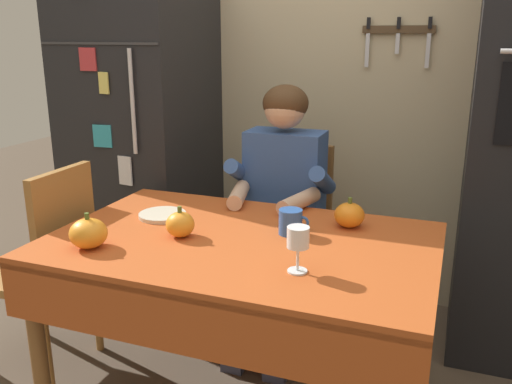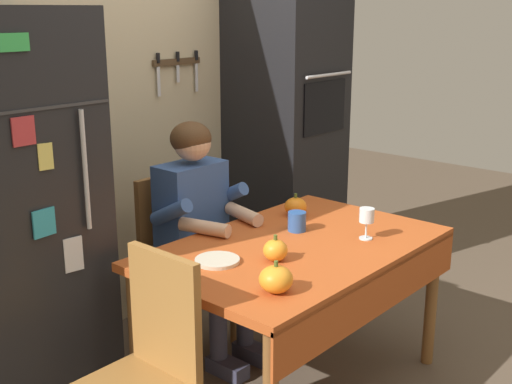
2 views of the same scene
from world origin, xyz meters
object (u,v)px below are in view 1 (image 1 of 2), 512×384
object	(u,v)px
refrigerator	(143,138)
dining_table	(239,262)
serving_tray	(162,215)
pumpkin_small	(180,224)
pumpkin_large	(88,233)
wine_glass	(298,240)
chair_left_side	(50,262)
coffee_mug	(291,222)
pumpkin_medium	(349,215)
chair_behind_person	(291,228)
seated_person	(280,196)

from	to	relation	value
refrigerator	dining_table	xyz separation A→B (m)	(0.95, -0.88, -0.24)
serving_tray	pumpkin_small	bearing A→B (deg)	-44.45
pumpkin_large	serving_tray	size ratio (longest dim) A/B	0.69
wine_glass	serving_tray	distance (m)	0.75
chair_left_side	pumpkin_small	xyz separation A→B (m)	(0.68, -0.06, 0.28)
pumpkin_large	pumpkin_small	world-z (taller)	pumpkin_large
coffee_mug	refrigerator	bearing A→B (deg)	145.84
chair_left_side	pumpkin_small	world-z (taller)	chair_left_side
refrigerator	chair_left_side	size ratio (longest dim) A/B	1.94
coffee_mug	wine_glass	xyz separation A→B (m)	(0.12, -0.32, 0.06)
refrigerator	serving_tray	bearing A→B (deg)	-53.46
refrigerator	chair_left_side	world-z (taller)	refrigerator
wine_glass	serving_tray	size ratio (longest dim) A/B	0.78
coffee_mug	pumpkin_small	xyz separation A→B (m)	(-0.37, -0.17, -0.00)
pumpkin_medium	serving_tray	size ratio (longest dim) A/B	0.61
dining_table	pumpkin_small	distance (m)	0.26
chair_behind_person	dining_table	bearing A→B (deg)	-87.02
dining_table	seated_person	distance (m)	0.61
pumpkin_medium	pumpkin_small	bearing A→B (deg)	-149.82
chair_behind_person	pumpkin_large	xyz separation A→B (m)	(-0.43, -1.04, 0.28)
dining_table	chair_behind_person	size ratio (longest dim) A/B	1.51
chair_behind_person	serving_tray	size ratio (longest dim) A/B	4.81
chair_behind_person	chair_left_side	bearing A→B (deg)	-137.96
seated_person	coffee_mug	xyz separation A→B (m)	(0.20, -0.47, 0.05)
pumpkin_large	pumpkin_small	size ratio (longest dim) A/B	1.13
wine_glass	serving_tray	bearing A→B (deg)	154.49
pumpkin_medium	pumpkin_small	distance (m)	0.65
refrigerator	pumpkin_large	size ratio (longest dim) A/B	13.59
refrigerator	seated_person	distance (m)	0.96
chair_left_side	pumpkin_large	size ratio (longest dim) A/B	7.02
seated_person	chair_left_side	xyz separation A→B (m)	(-0.86, -0.59, -0.23)
chair_behind_person	pumpkin_medium	xyz separation A→B (m)	(0.38, -0.50, 0.28)
wine_glass	pumpkin_medium	bearing A→B (deg)	81.73
seated_person	pumpkin_medium	distance (m)	0.50
seated_person	pumpkin_medium	xyz separation A→B (m)	(0.38, -0.31, 0.05)
coffee_mug	wine_glass	size ratio (longest dim) A/B	0.77
refrigerator	wine_glass	size ratio (longest dim) A/B	11.96
seated_person	coffee_mug	distance (m)	0.51
chair_behind_person	coffee_mug	distance (m)	0.74
coffee_mug	pumpkin_small	distance (m)	0.41
wine_glass	pumpkin_small	world-z (taller)	wine_glass
chair_left_side	coffee_mug	world-z (taller)	chair_left_side
dining_table	seated_person	world-z (taller)	seated_person
chair_left_side	coffee_mug	bearing A→B (deg)	6.25
chair_left_side	pumpkin_large	xyz separation A→B (m)	(0.43, -0.26, 0.28)
chair_behind_person	serving_tray	distance (m)	0.78
chair_behind_person	seated_person	xyz separation A→B (m)	(0.00, -0.19, 0.23)
dining_table	chair_left_side	size ratio (longest dim) A/B	1.51
dining_table	seated_person	size ratio (longest dim) A/B	1.12
refrigerator	dining_table	world-z (taller)	refrigerator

